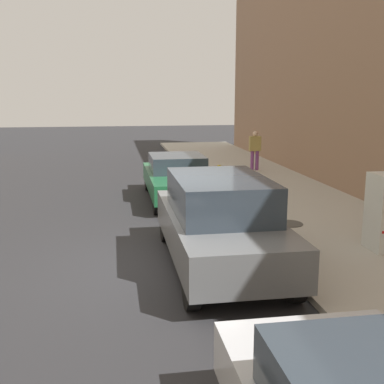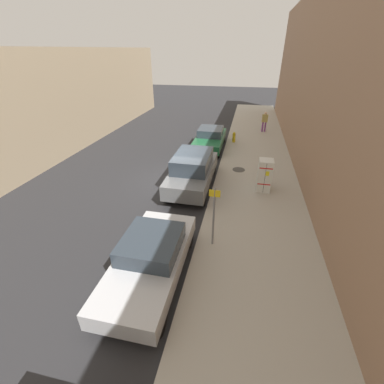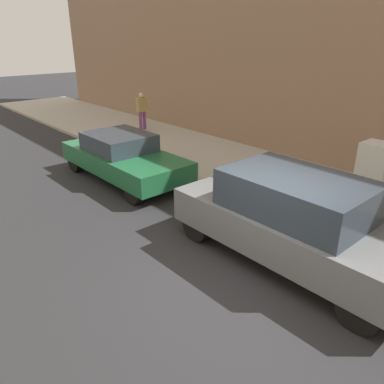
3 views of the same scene
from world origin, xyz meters
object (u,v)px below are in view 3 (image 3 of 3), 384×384
at_px(parked_suv_gray, 293,219).
at_px(parked_sedan_green, 123,156).
at_px(fire_hydrant, 143,145).
at_px(pedestrian_walking_far, 142,109).
at_px(discarded_refrigerator, 373,174).

bearing_deg(parked_suv_gray, parked_sedan_green, -90.00).
relative_size(fire_hydrant, pedestrian_walking_far, 0.46).
bearing_deg(parked_suv_gray, discarded_refrigerator, -178.54).
bearing_deg(discarded_refrigerator, parked_suv_gray, 1.46).
xyz_separation_m(discarded_refrigerator, parked_sedan_green, (3.49, -5.84, -0.19)).
xyz_separation_m(discarded_refrigerator, fire_hydrant, (1.90, -7.11, -0.40)).
bearing_deg(discarded_refrigerator, pedestrian_walking_far, -91.84).
height_order(discarded_refrigerator, pedestrian_walking_far, pedestrian_walking_far).
xyz_separation_m(parked_sedan_green, parked_suv_gray, (0.00, 5.93, 0.18)).
distance_m(discarded_refrigerator, fire_hydrant, 7.37).
height_order(fire_hydrant, pedestrian_walking_far, pedestrian_walking_far).
xyz_separation_m(pedestrian_walking_far, parked_suv_gray, (3.82, 10.49, -0.15)).
height_order(discarded_refrigerator, parked_sedan_green, discarded_refrigerator).
relative_size(fire_hydrant, parked_suv_gray, 0.16).
relative_size(fire_hydrant, parked_sedan_green, 0.17).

